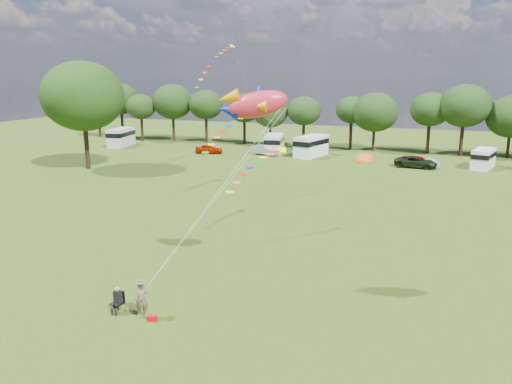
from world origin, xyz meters
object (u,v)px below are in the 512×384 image
(campervan_c, at_px, (311,145))
(fish_kite, at_px, (252,104))
(car_c, at_px, (420,161))
(campervan_a, at_px, (121,137))
(big_tree, at_px, (83,96))
(car_b, at_px, (265,150))
(car_d, at_px, (416,162))
(campervan_d, at_px, (483,158))
(kite_flyer, at_px, (142,300))
(tent_greyblue, at_px, (429,166))
(tent_orange, at_px, (364,161))
(car_a, at_px, (209,149))
(camp_chair, at_px, (118,297))
(campervan_b, at_px, (274,143))

(campervan_c, height_order, fish_kite, fish_kite)
(car_c, relative_size, campervan_a, 0.65)
(big_tree, relative_size, car_b, 3.08)
(car_d, xyz_separation_m, campervan_d, (7.99, 2.56, 0.57))
(campervan_c, relative_size, kite_flyer, 3.53)
(car_d, relative_size, tent_greyblue, 1.71)
(tent_orange, bearing_deg, campervan_a, 178.52)
(car_b, bearing_deg, car_a, 118.70)
(campervan_c, height_order, tent_orange, campervan_c)
(campervan_a, xyz_separation_m, fish_kite, (39.97, -44.36, 8.69))
(camp_chair, bearing_deg, fish_kite, 53.69)
(tent_greyblue, bearing_deg, big_tree, -157.42)
(big_tree, distance_m, car_a, 20.38)
(campervan_b, distance_m, campervan_c, 6.11)
(car_b, height_order, campervan_c, campervan_c)
(car_a, relative_size, kite_flyer, 2.22)
(campervan_b, distance_m, kite_flyer, 52.60)
(car_b, xyz_separation_m, camp_chair, (9.49, -49.25, 0.07))
(fish_kite, bearing_deg, car_c, 65.16)
(car_a, relative_size, tent_orange, 1.27)
(car_c, relative_size, camp_chair, 2.92)
(tent_greyblue, relative_size, kite_flyer, 1.70)
(tent_orange, xyz_separation_m, kite_flyer, (-3.69, -48.75, 0.91))
(car_a, distance_m, campervan_d, 37.70)
(big_tree, bearing_deg, camp_chair, -49.46)
(fish_kite, bearing_deg, camp_chair, -149.61)
(campervan_b, bearing_deg, tent_orange, -112.09)
(campervan_c, bearing_deg, fish_kite, -155.65)
(car_c, distance_m, car_d, 1.50)
(kite_flyer, bearing_deg, car_d, 44.35)
(big_tree, bearing_deg, campervan_a, 113.45)
(campervan_c, bearing_deg, car_c, -84.76)
(car_c, height_order, campervan_a, campervan_a)
(car_b, bearing_deg, camp_chair, -151.94)
(car_b, relative_size, car_d, 0.80)
(car_d, bearing_deg, kite_flyer, 174.13)
(campervan_d, bearing_deg, car_c, 113.08)
(campervan_a, xyz_separation_m, campervan_c, (31.99, 0.61, 0.06))
(tent_orange, relative_size, kite_flyer, 1.75)
(car_a, distance_m, fish_kite, 49.00)
(big_tree, xyz_separation_m, tent_greyblue, (40.34, 16.78, -9.00))
(camp_chair, bearing_deg, tent_orange, 92.02)
(big_tree, xyz_separation_m, car_c, (39.17, 16.60, -8.41))
(car_a, distance_m, tent_greyblue, 31.33)
(tent_orange, bearing_deg, car_c, -6.10)
(big_tree, bearing_deg, car_b, 46.11)
(car_d, xyz_separation_m, tent_orange, (-6.80, 2.20, -0.72))
(tent_orange, bearing_deg, car_d, -17.91)
(campervan_d, relative_size, camp_chair, 3.86)
(tent_greyblue, relative_size, camp_chair, 2.28)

